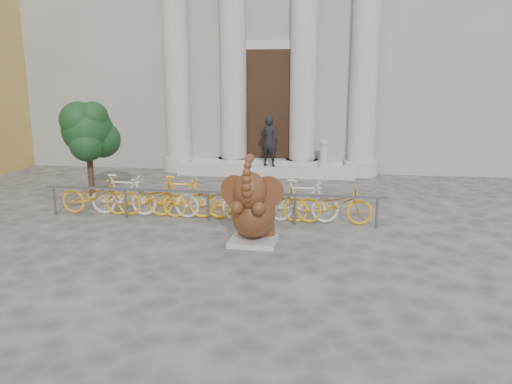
# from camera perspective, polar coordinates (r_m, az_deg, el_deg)

# --- Properties ---
(ground) EXTENTS (80.00, 80.00, 0.00)m
(ground) POSITION_cam_1_polar(r_m,az_deg,el_deg) (8.35, -7.22, -10.00)
(ground) COLOR #474442
(ground) RESTS_ON ground
(classical_building) EXTENTS (22.00, 10.70, 12.00)m
(classical_building) POSITION_cam_1_polar(r_m,az_deg,el_deg) (22.61, 3.13, 19.78)
(classical_building) COLOR gray
(classical_building) RESTS_ON ground
(entrance_steps) EXTENTS (6.00, 1.20, 0.36)m
(entrance_steps) POSITION_cam_1_polar(r_m,az_deg,el_deg) (17.21, 1.16, 2.60)
(entrance_steps) COLOR #A8A59E
(entrance_steps) RESTS_ON ground
(elephant_statue) EXTENTS (1.24, 1.37, 1.85)m
(elephant_statue) POSITION_cam_1_polar(r_m,az_deg,el_deg) (9.83, -0.34, -2.23)
(elephant_statue) COLOR #A8A59E
(elephant_statue) RESTS_ON ground
(bike_rack) EXTENTS (8.00, 0.53, 1.00)m
(bike_rack) POSITION_cam_1_polar(r_m,az_deg,el_deg) (11.73, -5.22, -0.67)
(bike_rack) COLOR slate
(bike_rack) RESTS_ON ground
(tree) EXTENTS (1.53, 1.39, 2.65)m
(tree) POSITION_cam_1_polar(r_m,az_deg,el_deg) (14.16, -18.62, 6.57)
(tree) COLOR #332114
(tree) RESTS_ON ground
(pedestrian) EXTENTS (0.70, 0.55, 1.68)m
(pedestrian) POSITION_cam_1_polar(r_m,az_deg,el_deg) (16.69, 1.52, 5.83)
(pedestrian) COLOR black
(pedestrian) RESTS_ON entrance_steps
(balustrade_post) EXTENTS (0.36, 0.36, 0.89)m
(balustrade_post) POSITION_cam_1_polar(r_m,az_deg,el_deg) (16.68, 7.77, 4.22)
(balustrade_post) COLOR #A8A59E
(balustrade_post) RESTS_ON entrance_steps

